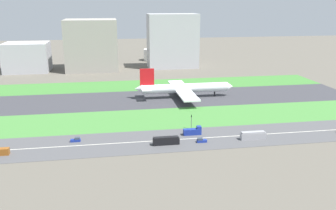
{
  "coord_description": "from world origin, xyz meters",
  "views": [
    {
      "loc": [
        -19.54,
        -223.54,
        60.0
      ],
      "look_at": [
        11.78,
        -36.5,
        6.0
      ],
      "focal_mm": 38.76,
      "sensor_mm": 36.0,
      "label": 1
    }
  ],
  "objects_px": {
    "bus_1": "(166,141)",
    "fuel_tank_west": "(153,55)",
    "car_1": "(76,140)",
    "hangar_building": "(92,45)",
    "car_3": "(201,140)",
    "airliner": "(183,88)",
    "truck_0": "(193,131)",
    "office_tower": "(173,41)",
    "terminal_building": "(27,57)",
    "bus_0": "(253,135)",
    "fuel_tank_centre": "(181,54)",
    "traffic_light": "(191,121)"
  },
  "relations": [
    {
      "from": "car_3",
      "to": "fuel_tank_west",
      "type": "relative_size",
      "value": 0.21
    },
    {
      "from": "traffic_light",
      "to": "terminal_building",
      "type": "bearing_deg",
      "value": 122.16
    },
    {
      "from": "car_3",
      "to": "terminal_building",
      "type": "xyz_separation_m",
      "value": [
        -109.81,
        192.0,
        11.87
      ]
    },
    {
      "from": "car_3",
      "to": "car_1",
      "type": "bearing_deg",
      "value": -10.32
    },
    {
      "from": "terminal_building",
      "to": "fuel_tank_centre",
      "type": "height_order",
      "value": "terminal_building"
    },
    {
      "from": "truck_0",
      "to": "terminal_building",
      "type": "height_order",
      "value": "terminal_building"
    },
    {
      "from": "truck_0",
      "to": "terminal_building",
      "type": "bearing_deg",
      "value": 120.75
    },
    {
      "from": "traffic_light",
      "to": "hangar_building",
      "type": "relative_size",
      "value": 0.16
    },
    {
      "from": "bus_1",
      "to": "hangar_building",
      "type": "xyz_separation_m",
      "value": [
        -37.37,
        192.0,
        20.79
      ]
    },
    {
      "from": "office_tower",
      "to": "fuel_tank_centre",
      "type": "xyz_separation_m",
      "value": [
        17.73,
        45.0,
        -18.54
      ]
    },
    {
      "from": "airliner",
      "to": "bus_1",
      "type": "bearing_deg",
      "value": -106.95
    },
    {
      "from": "truck_0",
      "to": "car_1",
      "type": "distance_m",
      "value": 53.37
    },
    {
      "from": "traffic_light",
      "to": "car_3",
      "type": "bearing_deg",
      "value": -88.7
    },
    {
      "from": "car_3",
      "to": "fuel_tank_west",
      "type": "bearing_deg",
      "value": -92.17
    },
    {
      "from": "truck_0",
      "to": "office_tower",
      "type": "height_order",
      "value": "office_tower"
    },
    {
      "from": "bus_0",
      "to": "office_tower",
      "type": "xyz_separation_m",
      "value": [
        -2.64,
        192.0,
        23.0
      ]
    },
    {
      "from": "truck_0",
      "to": "fuel_tank_west",
      "type": "xyz_separation_m",
      "value": [
        10.51,
        227.0,
        4.34
      ]
    },
    {
      "from": "terminal_building",
      "to": "hangar_building",
      "type": "relative_size",
      "value": 0.82
    },
    {
      "from": "car_3",
      "to": "airliner",
      "type": "bearing_deg",
      "value": -95.82
    },
    {
      "from": "airliner",
      "to": "bus_1",
      "type": "height_order",
      "value": "airliner"
    },
    {
      "from": "bus_1",
      "to": "office_tower",
      "type": "bearing_deg",
      "value": -100.99
    },
    {
      "from": "bus_0",
      "to": "fuel_tank_west",
      "type": "bearing_deg",
      "value": -86.35
    },
    {
      "from": "bus_1",
      "to": "fuel_tank_west",
      "type": "distance_m",
      "value": 238.33
    },
    {
      "from": "traffic_light",
      "to": "fuel_tank_west",
      "type": "distance_m",
      "value": 219.21
    },
    {
      "from": "car_3",
      "to": "office_tower",
      "type": "relative_size",
      "value": 0.09
    },
    {
      "from": "airliner",
      "to": "truck_0",
      "type": "bearing_deg",
      "value": -97.94
    },
    {
      "from": "hangar_building",
      "to": "office_tower",
      "type": "bearing_deg",
      "value": 0.0
    },
    {
      "from": "car_3",
      "to": "car_1",
      "type": "xyz_separation_m",
      "value": [
        -54.89,
        10.0,
        0.0
      ]
    },
    {
      "from": "terminal_building",
      "to": "bus_0",
      "type": "bearing_deg",
      "value": -55.11
    },
    {
      "from": "car_3",
      "to": "fuel_tank_west",
      "type": "height_order",
      "value": "fuel_tank_west"
    },
    {
      "from": "bus_0",
      "to": "fuel_tank_west",
      "type": "distance_m",
      "value": 237.52
    },
    {
      "from": "bus_1",
      "to": "terminal_building",
      "type": "relative_size",
      "value": 0.31
    },
    {
      "from": "car_1",
      "to": "fuel_tank_centre",
      "type": "bearing_deg",
      "value": 67.49
    },
    {
      "from": "truck_0",
      "to": "office_tower",
      "type": "distance_m",
      "value": 184.9
    },
    {
      "from": "airliner",
      "to": "fuel_tank_centre",
      "type": "bearing_deg",
      "value": 78.89
    },
    {
      "from": "terminal_building",
      "to": "airliner",
      "type": "bearing_deg",
      "value": -44.07
    },
    {
      "from": "bus_0",
      "to": "car_1",
      "type": "relative_size",
      "value": 2.64
    },
    {
      "from": "traffic_light",
      "to": "fuel_tank_centre",
      "type": "relative_size",
      "value": 0.35
    },
    {
      "from": "bus_0",
      "to": "car_3",
      "type": "height_order",
      "value": "bus_0"
    },
    {
      "from": "car_3",
      "to": "hangar_building",
      "type": "xyz_separation_m",
      "value": [
        -53.2,
        192.0,
        21.69
      ]
    },
    {
      "from": "bus_0",
      "to": "bus_1",
      "type": "height_order",
      "value": "same"
    },
    {
      "from": "car_1",
      "to": "hangar_building",
      "type": "bearing_deg",
      "value": 89.47
    },
    {
      "from": "bus_0",
      "to": "bus_1",
      "type": "bearing_deg",
      "value": 0.0
    },
    {
      "from": "bus_0",
      "to": "truck_0",
      "type": "relative_size",
      "value": 1.38
    },
    {
      "from": "office_tower",
      "to": "bus_0",
      "type": "bearing_deg",
      "value": -89.21
    },
    {
      "from": "hangar_building",
      "to": "fuel_tank_centre",
      "type": "bearing_deg",
      "value": 25.97
    },
    {
      "from": "fuel_tank_centre",
      "to": "fuel_tank_west",
      "type": "bearing_deg",
      "value": 180.0
    },
    {
      "from": "car_3",
      "to": "hangar_building",
      "type": "bearing_deg",
      "value": -74.51
    },
    {
      "from": "truck_0",
      "to": "office_tower",
      "type": "xyz_separation_m",
      "value": [
        22.98,
        182.0,
        23.15
      ]
    },
    {
      "from": "office_tower",
      "to": "fuel_tank_west",
      "type": "bearing_deg",
      "value": 105.48
    }
  ]
}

